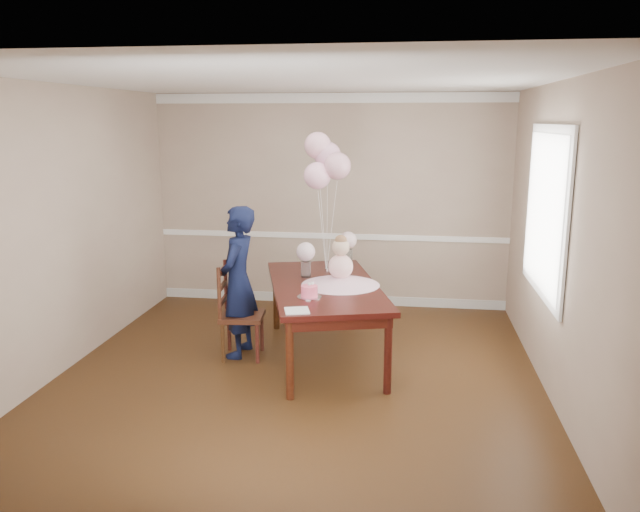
% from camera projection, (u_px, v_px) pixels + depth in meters
% --- Properties ---
extents(floor, '(4.50, 5.00, 0.00)m').
position_uv_depth(floor, '(297.00, 379.00, 5.82)').
color(floor, black).
rests_on(floor, ground).
extents(ceiling, '(4.50, 5.00, 0.02)m').
position_uv_depth(ceiling, '(294.00, 80.00, 5.24)').
color(ceiling, white).
rests_on(ceiling, wall_back).
extents(wall_back, '(4.50, 0.02, 2.70)m').
position_uv_depth(wall_back, '(330.00, 201.00, 7.95)').
color(wall_back, tan).
rests_on(wall_back, floor).
extents(wall_front, '(4.50, 0.02, 2.70)m').
position_uv_depth(wall_front, '(206.00, 329.00, 3.11)').
color(wall_front, tan).
rests_on(wall_front, floor).
extents(wall_left, '(0.02, 5.00, 2.70)m').
position_uv_depth(wall_left, '(59.00, 231.00, 5.84)').
color(wall_left, tan).
rests_on(wall_left, floor).
extents(wall_right, '(0.02, 5.00, 2.70)m').
position_uv_depth(wall_right, '(559.00, 244.00, 5.22)').
color(wall_right, tan).
rests_on(wall_right, floor).
extents(chair_rail_trim, '(4.50, 0.02, 0.07)m').
position_uv_depth(chair_rail_trim, '(330.00, 236.00, 8.04)').
color(chair_rail_trim, white).
rests_on(chair_rail_trim, wall_back).
extents(crown_molding, '(4.50, 0.02, 0.12)m').
position_uv_depth(crown_molding, '(331.00, 98.00, 7.67)').
color(crown_molding, white).
rests_on(crown_molding, wall_back).
extents(baseboard_trim, '(4.50, 0.02, 0.12)m').
position_uv_depth(baseboard_trim, '(330.00, 299.00, 8.22)').
color(baseboard_trim, silver).
rests_on(baseboard_trim, floor).
extents(window_frame, '(0.02, 1.66, 1.56)m').
position_uv_depth(window_frame, '(546.00, 212.00, 5.67)').
color(window_frame, white).
rests_on(window_frame, wall_right).
extents(window_blinds, '(0.01, 1.50, 1.40)m').
position_uv_depth(window_blinds, '(544.00, 212.00, 5.67)').
color(window_blinds, white).
rests_on(window_blinds, wall_right).
extents(dining_table_top, '(1.54, 2.25, 0.05)m').
position_uv_depth(dining_table_top, '(324.00, 286.00, 6.22)').
color(dining_table_top, black).
rests_on(dining_table_top, table_leg_fl).
extents(table_apron, '(1.41, 2.12, 0.10)m').
position_uv_depth(table_apron, '(324.00, 294.00, 6.24)').
color(table_apron, black).
rests_on(table_apron, table_leg_fl).
extents(table_leg_fl, '(0.09, 0.09, 0.72)m').
position_uv_depth(table_leg_fl, '(290.00, 360.00, 5.33)').
color(table_leg_fl, black).
rests_on(table_leg_fl, floor).
extents(table_leg_fr, '(0.09, 0.09, 0.72)m').
position_uv_depth(table_leg_fr, '(388.00, 355.00, 5.44)').
color(table_leg_fr, black).
rests_on(table_leg_fr, floor).
extents(table_leg_bl, '(0.09, 0.09, 0.72)m').
position_uv_depth(table_leg_bl, '(276.00, 299.00, 7.16)').
color(table_leg_bl, black).
rests_on(table_leg_bl, floor).
extents(table_leg_br, '(0.09, 0.09, 0.72)m').
position_uv_depth(table_leg_br, '(350.00, 296.00, 7.27)').
color(table_leg_br, black).
rests_on(table_leg_br, floor).
extents(baby_skirt, '(0.96, 0.96, 0.10)m').
position_uv_depth(baby_skirt, '(341.00, 280.00, 6.17)').
color(baby_skirt, '#DFA4BA').
rests_on(baby_skirt, dining_table_top).
extents(baby_torso, '(0.25, 0.25, 0.25)m').
position_uv_depth(baby_torso, '(341.00, 266.00, 6.14)').
color(baby_torso, '#F99DC3').
rests_on(baby_torso, baby_skirt).
extents(baby_head, '(0.17, 0.17, 0.17)m').
position_uv_depth(baby_head, '(341.00, 247.00, 6.10)').
color(baby_head, '#CFAC8F').
rests_on(baby_head, baby_torso).
extents(baby_hair, '(0.12, 0.12, 0.12)m').
position_uv_depth(baby_hair, '(341.00, 241.00, 6.09)').
color(baby_hair, brown).
rests_on(baby_hair, baby_head).
extents(cake_platter, '(0.28, 0.28, 0.01)m').
position_uv_depth(cake_platter, '(309.00, 297.00, 5.74)').
color(cake_platter, '#B8B8BD').
rests_on(cake_platter, dining_table_top).
extents(birthday_cake, '(0.19, 0.19, 0.10)m').
position_uv_depth(birthday_cake, '(309.00, 291.00, 5.73)').
color(birthday_cake, '#FF5075').
rests_on(birthday_cake, cake_platter).
extents(cake_flower_a, '(0.03, 0.03, 0.03)m').
position_uv_depth(cake_flower_a, '(309.00, 284.00, 5.71)').
color(cake_flower_a, silver).
rests_on(cake_flower_a, birthday_cake).
extents(cake_flower_b, '(0.03, 0.03, 0.03)m').
position_uv_depth(cake_flower_b, '(312.00, 283.00, 5.74)').
color(cake_flower_b, silver).
rests_on(cake_flower_b, birthday_cake).
extents(rose_vase_near, '(0.13, 0.13, 0.16)m').
position_uv_depth(rose_vase_near, '(306.00, 269.00, 6.48)').
color(rose_vase_near, silver).
rests_on(rose_vase_near, dining_table_top).
extents(roses_near, '(0.19, 0.19, 0.19)m').
position_uv_depth(roses_near, '(306.00, 252.00, 6.44)').
color(roses_near, beige).
rests_on(roses_near, rose_vase_near).
extents(rose_vase_far, '(0.13, 0.13, 0.16)m').
position_uv_depth(rose_vase_far, '(348.00, 256.00, 7.09)').
color(rose_vase_far, silver).
rests_on(rose_vase_far, dining_table_top).
extents(roses_far, '(0.19, 0.19, 0.19)m').
position_uv_depth(roses_far, '(348.00, 240.00, 7.05)').
color(roses_far, '#FED5D9').
rests_on(roses_far, rose_vase_far).
extents(napkin, '(0.25, 0.25, 0.01)m').
position_uv_depth(napkin, '(297.00, 311.00, 5.32)').
color(napkin, silver).
rests_on(napkin, dining_table_top).
extents(balloon_weight, '(0.05, 0.05, 0.02)m').
position_uv_depth(balloon_weight, '(327.00, 269.00, 6.77)').
color(balloon_weight, silver).
rests_on(balloon_weight, dining_table_top).
extents(balloon_a, '(0.29, 0.29, 0.29)m').
position_uv_depth(balloon_a, '(317.00, 176.00, 6.54)').
color(balloon_a, '#FFB4CF').
rests_on(balloon_a, balloon_ribbon_a).
extents(balloon_b, '(0.29, 0.29, 0.29)m').
position_uv_depth(balloon_b, '(337.00, 166.00, 6.49)').
color(balloon_b, '#D899A8').
rests_on(balloon_b, balloon_ribbon_b).
extents(balloon_c, '(0.29, 0.29, 0.29)m').
position_uv_depth(balloon_c, '(328.00, 155.00, 6.61)').
color(balloon_c, '#D798B3').
rests_on(balloon_c, balloon_ribbon_c).
extents(balloon_d, '(0.29, 0.29, 0.29)m').
position_uv_depth(balloon_d, '(318.00, 146.00, 6.60)').
color(balloon_d, '#EBA6B8').
rests_on(balloon_d, balloon_ribbon_d).
extents(balloon_ribbon_a, '(0.09, 0.03, 0.86)m').
position_uv_depth(balloon_ribbon_a, '(322.00, 230.00, 6.67)').
color(balloon_ribbon_a, white).
rests_on(balloon_ribbon_a, balloon_weight).
extents(balloon_ribbon_b, '(0.12, 0.03, 0.96)m').
position_uv_depth(balloon_ribbon_b, '(332.00, 226.00, 6.65)').
color(balloon_ribbon_b, white).
rests_on(balloon_ribbon_b, balloon_weight).
extents(balloon_ribbon_c, '(0.01, 0.10, 1.06)m').
position_uv_depth(balloon_ribbon_c, '(327.00, 220.00, 6.71)').
color(balloon_ribbon_c, silver).
rests_on(balloon_ribbon_c, balloon_weight).
extents(balloon_ribbon_d, '(0.11, 0.08, 1.16)m').
position_uv_depth(balloon_ribbon_d, '(322.00, 215.00, 6.70)').
color(balloon_ribbon_d, white).
rests_on(balloon_ribbon_d, balloon_weight).
extents(dining_chair_seat, '(0.46, 0.46, 0.05)m').
position_uv_depth(dining_chair_seat, '(242.00, 316.00, 6.29)').
color(dining_chair_seat, '#35180E').
rests_on(dining_chair_seat, chair_leg_fl).
extents(chair_leg_fl, '(0.04, 0.04, 0.41)m').
position_uv_depth(chair_leg_fl, '(223.00, 343.00, 6.18)').
color(chair_leg_fl, '#38200F').
rests_on(chair_leg_fl, floor).
extents(chair_leg_fr, '(0.04, 0.04, 0.41)m').
position_uv_depth(chair_leg_fr, '(257.00, 343.00, 6.16)').
color(chair_leg_fr, '#3E1511').
rests_on(chair_leg_fr, floor).
extents(chair_leg_bl, '(0.04, 0.04, 0.41)m').
position_uv_depth(chair_leg_bl, '(229.00, 331.00, 6.51)').
color(chair_leg_bl, black).
rests_on(chair_leg_bl, floor).
extents(chair_leg_br, '(0.04, 0.04, 0.41)m').
position_uv_depth(chair_leg_br, '(262.00, 332.00, 6.50)').
color(chair_leg_br, '#34130E').
rests_on(chair_leg_br, floor).
extents(chair_back_post_l, '(0.04, 0.04, 0.53)m').
position_uv_depth(chair_back_post_l, '(219.00, 294.00, 6.07)').
color(chair_back_post_l, '#35180E').
rests_on(chair_back_post_l, dining_chair_seat).
extents(chair_back_post_r, '(0.04, 0.04, 0.53)m').
position_uv_depth(chair_back_post_r, '(226.00, 285.00, 6.41)').
color(chair_back_post_r, '#37130F').
rests_on(chair_back_post_r, dining_chair_seat).
extents(chair_slat_low, '(0.07, 0.38, 0.05)m').
position_uv_depth(chair_slat_low, '(223.00, 300.00, 6.26)').
color(chair_slat_low, '#38170F').
rests_on(chair_slat_low, dining_chair_seat).
extents(chair_slat_mid, '(0.07, 0.38, 0.05)m').
position_uv_depth(chair_slat_mid, '(222.00, 286.00, 6.23)').
color(chair_slat_mid, '#381D0F').
rests_on(chair_slat_mid, dining_chair_seat).
extents(chair_slat_top, '(0.07, 0.38, 0.05)m').
position_uv_depth(chair_slat_top, '(222.00, 271.00, 6.20)').
color(chair_slat_top, '#3D1B10').
rests_on(chair_slat_top, dining_chair_seat).
extents(woman, '(0.41, 0.58, 1.54)m').
position_uv_depth(woman, '(238.00, 282.00, 6.28)').
color(woman, black).
rests_on(woman, floor).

